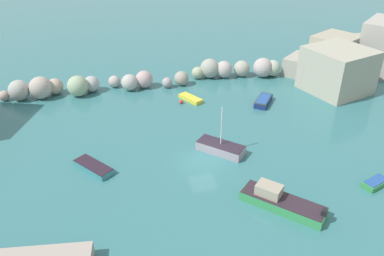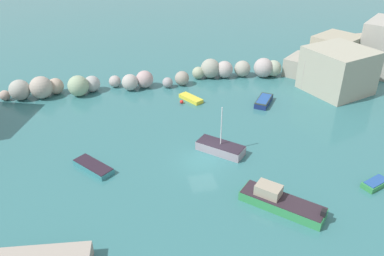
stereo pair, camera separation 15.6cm
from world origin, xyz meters
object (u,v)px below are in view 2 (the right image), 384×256
moored_boat_1 (280,201)px  moored_boat_5 (191,98)px  channel_buoy (182,102)px  moored_boat_0 (93,167)px  moored_boat_6 (264,101)px  moored_boat_2 (220,148)px  moored_boat_3 (376,183)px  moored_boat_4 (304,81)px

moored_boat_1 → moored_boat_5: 20.25m
channel_buoy → moored_boat_0: moored_boat_0 is taller
moored_boat_0 → moored_boat_6: bearing=76.3°
channel_buoy → moored_boat_2: size_ratio=0.09×
moored_boat_5 → moored_boat_6: bearing=41.0°
moored_boat_1 → moored_boat_6: 18.17m
moored_boat_6 → moored_boat_2: bearing=-5.5°
moored_boat_2 → moored_boat_3: 13.56m
moored_boat_1 → moored_boat_2: (-2.18, 8.46, -0.09)m
moored_boat_4 → moored_boat_5: bearing=116.9°
moored_boat_5 → moored_boat_6: size_ratio=0.91×
moored_boat_2 → moored_boat_6: moored_boat_2 is taller
moored_boat_0 → moored_boat_1: 16.21m
moored_boat_1 → moored_boat_5: bearing=-37.6°
moored_boat_3 → moored_boat_6: (-3.11, 16.59, 0.10)m
moored_boat_0 → moored_boat_5: (11.56, 11.75, -0.04)m
moored_boat_3 → moored_boat_5: (-11.23, 19.47, -0.03)m
moored_boat_5 → moored_boat_6: 8.62m
channel_buoy → moored_boat_5: size_ratio=0.13×
moored_boat_4 → moored_boat_6: moored_boat_6 is taller
channel_buoy → moored_boat_1: (3.61, -19.48, 0.34)m
moored_boat_5 → moored_boat_1: bearing=-22.8°
channel_buoy → moored_boat_3: moored_boat_3 is taller
moored_boat_0 → moored_boat_2: bearing=52.5°
channel_buoy → moored_boat_0: size_ratio=0.11×
moored_boat_0 → moored_boat_3: (22.78, -7.72, -0.01)m
channel_buoy → moored_boat_5: bearing=26.1°
moored_boat_2 → moored_boat_6: 11.83m
channel_buoy → moored_boat_0: (-10.28, -11.13, 0.04)m
moored_boat_1 → moored_boat_4: bearing=-75.5°
moored_boat_1 → channel_buoy: bearing=-33.7°
channel_buoy → moored_boat_2: moored_boat_2 is taller
moored_boat_4 → moored_boat_5: moored_boat_4 is taller
moored_boat_3 → moored_boat_4: 21.53m
moored_boat_2 → moored_boat_4: bearing=84.9°
channel_buoy → moored_boat_2: bearing=-82.6°
moored_boat_4 → moored_boat_6: (-7.43, -4.50, 0.04)m
channel_buoy → moored_boat_6: (9.39, -2.26, 0.13)m
moored_boat_1 → moored_boat_4: moored_boat_1 is taller
moored_boat_1 → moored_boat_2: moored_boat_2 is taller
moored_boat_6 → moored_boat_0: bearing=-29.0°
moored_boat_2 → moored_boat_3: (11.07, -7.83, -0.21)m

